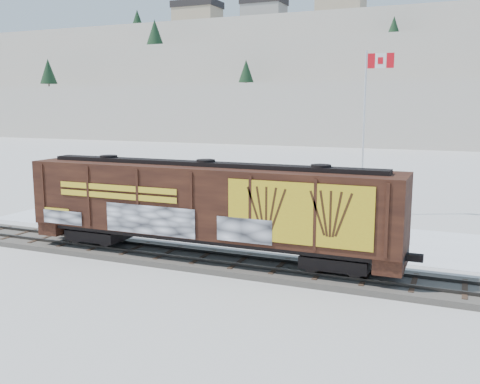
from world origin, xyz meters
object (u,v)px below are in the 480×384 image
at_px(car_silver, 131,211).
at_px(flagpole, 364,156).
at_px(hopper_railcar, 206,204).
at_px(car_dark, 332,231).
at_px(car_white, 328,229).

bearing_deg(car_silver, flagpole, -34.25).
xyz_separation_m(hopper_railcar, car_dark, (4.86, 5.98, -2.22)).
bearing_deg(car_white, car_dark, -136.62).
distance_m(hopper_railcar, car_white, 8.00).
bearing_deg(car_silver, car_white, -66.78).
height_order(hopper_railcar, car_white, hopper_railcar).
bearing_deg(flagpole, car_dark, -90.55).
height_order(car_white, car_dark, car_white).
distance_m(car_silver, car_white, 13.49).
bearing_deg(flagpole, car_white, -92.27).
relative_size(hopper_railcar, car_silver, 4.66).
distance_m(flagpole, car_white, 9.32).
distance_m(hopper_railcar, car_silver, 11.26).
bearing_deg(hopper_railcar, car_silver, 143.64).
relative_size(hopper_railcar, car_white, 4.12).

